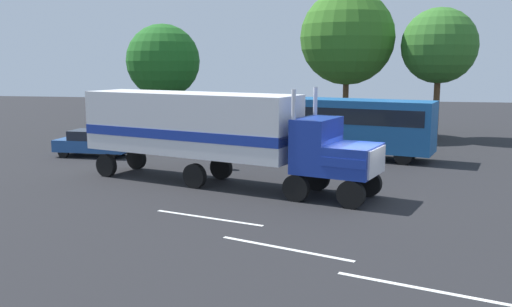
{
  "coord_description": "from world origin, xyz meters",
  "views": [
    {
      "loc": [
        0.08,
        -21.99,
        5.54
      ],
      "look_at": [
        -4.47,
        1.31,
        1.6
      ],
      "focal_mm": 38.68,
      "sensor_mm": 36.0,
      "label": 1
    }
  ],
  "objects": [
    {
      "name": "ground_plane",
      "position": [
        0.0,
        0.0,
        0.0
      ],
      "size": [
        120.0,
        120.0,
        0.0
      ],
      "primitive_type": "plane",
      "color": "#232326"
    },
    {
      "name": "lane_stripe_near",
      "position": [
        -5.29,
        -3.5,
        0.01
      ],
      "size": [
        4.28,
        1.35,
        0.01
      ],
      "primitive_type": "cube",
      "rotation": [
        0.0,
        0.0,
        -0.27
      ],
      "color": "silver",
      "rests_on": "ground_plane"
    },
    {
      "name": "lane_stripe_mid",
      "position": [
        -2.1,
        -6.25,
        0.01
      ],
      "size": [
        4.21,
        1.59,
        0.01
      ],
      "primitive_type": "cube",
      "rotation": [
        0.0,
        0.0,
        -0.33
      ],
      "color": "silver",
      "rests_on": "ground_plane"
    },
    {
      "name": "lane_stripe_far",
      "position": [
        1.67,
        -8.55,
        0.01
      ],
      "size": [
        4.25,
        1.46,
        0.01
      ],
      "primitive_type": "cube",
      "rotation": [
        0.0,
        0.0,
        -0.3
      ],
      "color": "silver",
      "rests_on": "ground_plane"
    },
    {
      "name": "semi_truck",
      "position": [
        -6.75,
        2.04,
        2.52
      ],
      "size": [
        14.23,
        6.75,
        4.5
      ],
      "color": "#193399",
      "rests_on": "ground_plane"
    },
    {
      "name": "person_bystander",
      "position": [
        -7.27,
        5.56,
        0.89
      ],
      "size": [
        0.36,
        0.47,
        1.63
      ],
      "color": "black",
      "rests_on": "ground_plane"
    },
    {
      "name": "parked_bus",
      "position": [
        -1.37,
        10.75,
        2.07
      ],
      "size": [
        11.28,
        5.33,
        3.4
      ],
      "color": "#1E5999",
      "rests_on": "ground_plane"
    },
    {
      "name": "parked_car",
      "position": [
        -15.66,
        7.9,
        0.81
      ],
      "size": [
        4.42,
        1.85,
        1.57
      ],
      "color": "#234C8C",
      "rests_on": "ground_plane"
    },
    {
      "name": "tree_left",
      "position": [
        -14.82,
        17.84,
        5.61
      ],
      "size": [
        5.51,
        5.51,
        8.38
      ],
      "color": "brown",
      "rests_on": "ground_plane"
    },
    {
      "name": "tree_center",
      "position": [
        5.28,
        19.94,
        6.69
      ],
      "size": [
        5.39,
        5.39,
        9.41
      ],
      "color": "brown",
      "rests_on": "ground_plane"
    },
    {
      "name": "tree_right",
      "position": [
        -1.28,
        20.61,
        7.36
      ],
      "size": [
        7.07,
        7.07,
        10.91
      ],
      "color": "brown",
      "rests_on": "ground_plane"
    }
  ]
}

